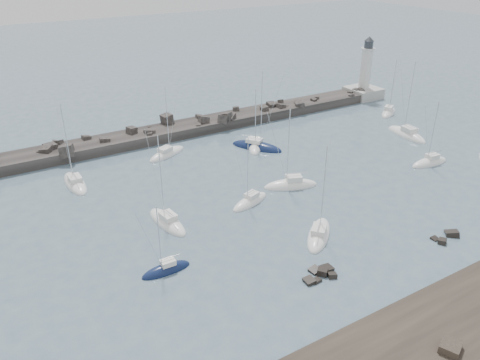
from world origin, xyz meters
name	(u,v)px	position (x,y,z in m)	size (l,w,h in m)	color
ground	(301,228)	(0.00, 0.00, 0.00)	(400.00, 400.00, 0.00)	#486071
rock_shelf	(451,341)	(0.23, -22.02, 0.02)	(140.00, 12.00, 1.95)	black
rock_cluster_near	(320,275)	(-3.94, -8.60, 0.03)	(4.16, 2.99, 1.35)	black
rock_cluster_far	(448,237)	(14.21, -10.85, 0.03)	(4.26, 2.33, 1.57)	black
breakwater	(139,141)	(-7.78, 37.97, 0.32)	(115.00, 7.46, 5.23)	#282524
lighthouse	(364,84)	(47.00, 38.00, 3.09)	(7.00, 7.00, 14.60)	#9C9D97
sailboat_1	(75,184)	(-21.64, 26.89, 0.13)	(2.88, 8.50, 13.27)	white
sailboat_2	(166,270)	(-18.01, 0.61, 0.14)	(5.62, 1.76, 9.16)	#0F1B40
sailboat_3	(167,222)	(-14.05, 9.73, 0.14)	(3.54, 8.36, 12.88)	white
sailboat_4	(167,154)	(-5.54, 30.14, 0.13)	(8.30, 5.47, 12.60)	white
sailboat_5	(291,186)	(5.67, 9.87, 0.16)	(8.49, 5.27, 13.08)	white
sailboat_6	(255,147)	(9.16, 25.28, 0.14)	(5.97, 7.32, 11.72)	white
sailboat_7	(319,235)	(0.83, -2.53, 0.13)	(7.68, 7.23, 12.76)	white
sailboat_8	(257,147)	(9.27, 24.93, 0.14)	(7.66, 9.39, 14.74)	#0F1B40
sailboat_9	(430,163)	(30.00, 4.83, 0.15)	(7.35, 2.79, 11.64)	white
sailboat_10	(407,135)	(36.60, 15.52, 0.16)	(3.78, 9.57, 14.86)	white
sailboat_12	(388,113)	(43.42, 26.51, 0.15)	(7.72, 6.03, 12.30)	white
sailboat_13	(250,202)	(-2.07, 8.83, 0.13)	(7.07, 4.12, 10.82)	white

